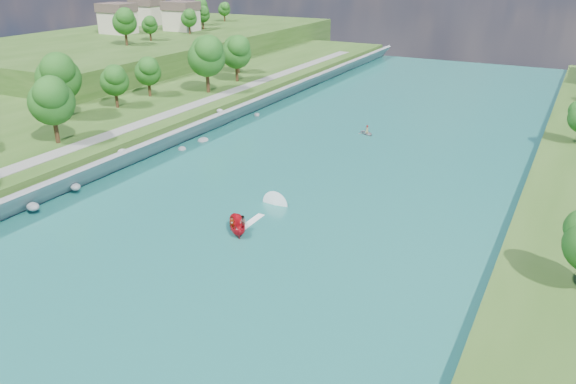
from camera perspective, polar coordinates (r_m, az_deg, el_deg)
The scene contains 10 objects.
ground at distance 57.31m, azimuth -10.84°, elevation -8.39°, with size 260.00×260.00×0.00m, color #2D5119.
river_water at distance 72.01m, azimuth -1.05°, elevation -1.20°, with size 55.00×240.00×0.10m, color #185C50.
berm_west at distance 103.84m, azimuth -26.11°, elevation 5.01°, with size 45.00×240.00×3.50m, color #2D5119.
ridge_west at distance 176.88m, azimuth -13.21°, elevation 14.07°, with size 60.00×120.00×9.00m, color #2D5119.
riprap_bank at distance 85.66m, azimuth -16.60°, elevation 3.04°, with size 4.10×236.00×4.22m.
riverside_path at distance 90.14m, azimuth -19.54°, elevation 4.82°, with size 3.00×200.00×0.10m, color gray.
ridge_houses at distance 183.66m, azimuth -13.95°, elevation 17.08°, with size 29.50×29.50×8.40m.
trees_ridge at distance 172.51m, azimuth -11.12°, elevation 17.07°, with size 16.91×65.18×10.67m.
motorboat at distance 65.43m, azimuth -4.57°, elevation -3.07°, with size 4.11×19.04×2.04m.
raft at distance 101.52m, azimuth 8.02°, elevation 6.02°, with size 3.73×3.54×1.69m.
Camera 1 is at (31.94, -37.59, 29.16)m, focal length 35.00 mm.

